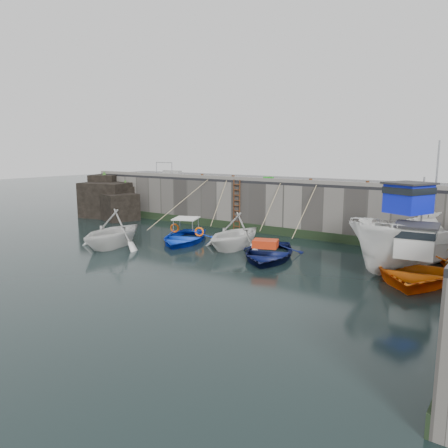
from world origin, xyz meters
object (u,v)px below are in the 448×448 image
Objects in this scene: boat_near_blacktrim at (235,248)px; boat_far_orange at (415,266)px; boat_near_white at (113,247)px; bollard_c at (270,179)px; bollard_e at (367,184)px; fish_crate at (269,179)px; boat_near_navy at (268,258)px; boat_far_white at (414,242)px; bollard_d at (311,181)px; bollard_b at (233,177)px; ladder at (237,205)px; bollard_a at (202,176)px; boat_near_blue at (184,242)px.

boat_near_blacktrim is 0.62× the size of boat_far_orange.
bollard_c is (4.89, 8.04, 3.30)m from boat_near_white.
boat_far_orange is 6.46m from bollard_e.
fish_crate is at bearing 147.53° from boat_far_orange.
boat_near_navy is 6.43m from boat_far_white.
bollard_d reaches higher than boat_near_white.
bollard_b is at bearing 126.02° from boat_near_blacktrim.
boat_near_white is at bearing -143.05° from bollard_e.
bollard_b is at bearing 152.75° from boat_far_orange.
boat_far_orange is at bearing 1.30° from boat_near_blacktrim.
ladder is at bearing -171.33° from bollard_c.
boat_near_blacktrim is at bearing 21.48° from boat_near_white.
boat_near_white reaches higher than boat_near_blacktrim.
boat_far_white is 1.16× the size of boat_far_orange.
boat_far_orange is 23.98× the size of bollard_c.
fish_crate is 2.75m from bollard_d.
ladder is 5.44× the size of fish_crate.
bollard_d is at bearing 139.27° from boat_far_orange.
fish_crate is (4.74, 8.09, 3.30)m from boat_near_white.
ladder is at bearing 115.62° from boat_near_navy.
bollard_a and bollard_c have the same top height.
ladder is 0.77× the size of boat_near_blacktrim.
boat_near_navy is at bearing -33.47° from bollard_a.
bollard_c is at bearing 0.00° from bollard_b.
boat_near_navy is 0.61× the size of boat_far_white.
bollard_e is (8.49, 4.92, 3.30)m from boat_near_blue.
boat_near_blacktrim is 8.12m from bollard_a.
boat_far_orange is 13.17m from bollard_b.
boat_far_orange reaches higher than bollard_a.
bollard_c is at bearing 180.00° from bollard_d.
bollard_c is at bearing 48.38° from boat_near_white.
ladder is 2.81m from bollard_c.
boat_far_orange is (6.35, 0.80, 0.41)m from boat_near_navy.
boat_far_white reaches higher than boat_near_navy.
boat_far_white is (11.64, 1.53, 1.18)m from boat_near_blue.
ladder is 11.43× the size of bollard_b.
ladder is 1.81m from bollard_b.
bollard_e is (8.50, 0.00, 0.00)m from bollard_b.
bollard_c and bollard_d have the same top height.
bollard_b is at bearing 180.00° from bollard_d.
ladder is 0.70× the size of boat_near_blue.
boat_far_orange is at bearing 3.33° from boat_near_white.
bollard_c reaches higher than boat_near_blue.
bollard_a is (-14.51, 4.60, 2.89)m from boat_far_orange.
bollard_b is at bearing 146.14° from ladder.
boat_near_blue is (-0.49, -4.59, -1.59)m from ladder.
bollard_b reaches higher than boat_near_blacktrim.
boat_near_navy is at bearing -61.26° from bollard_c.
bollard_b is at bearing 64.45° from boat_near_white.
bollard_a is (-0.31, 8.04, 3.30)m from boat_near_white.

